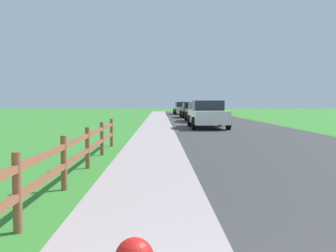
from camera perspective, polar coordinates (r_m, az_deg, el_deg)
The scene contains 9 objects.
ground_plane at distance 26.16m, azimuth 0.48°, elevation 0.23°, with size 120.00×120.00×0.00m, color #3A8631.
road_asphalt at distance 28.46m, azimuth 7.42°, elevation 0.49°, with size 7.00×66.00×0.01m, color #3B3B3B.
curb_concrete at distance 28.23m, azimuth -5.74°, elevation 0.47°, with size 6.00×66.00×0.01m, color #AC9A9D.
grass_verge at distance 28.39m, azimuth -8.76°, elevation 0.47°, with size 5.00×66.00×0.00m, color #3A8631.
rail_fence at distance 6.92m, azimuth -15.22°, elevation -4.69°, with size 0.11×13.21×0.96m.
parked_suv_white at distance 22.72m, azimuth 5.91°, elevation 1.72°, with size 2.16×4.77×1.62m.
parked_car_red at distance 29.99m, azimuth 4.79°, elevation 2.11°, with size 2.24×4.96×1.48m.
parked_car_black at distance 37.49m, azimuth 3.52°, elevation 2.36°, with size 2.17×4.95×1.42m.
parked_car_beige at distance 47.41m, azimuth 2.15°, elevation 2.69°, with size 2.19×4.91×1.53m.
Camera 1 is at (-0.76, -1.10, 1.55)m, focal length 41.00 mm.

